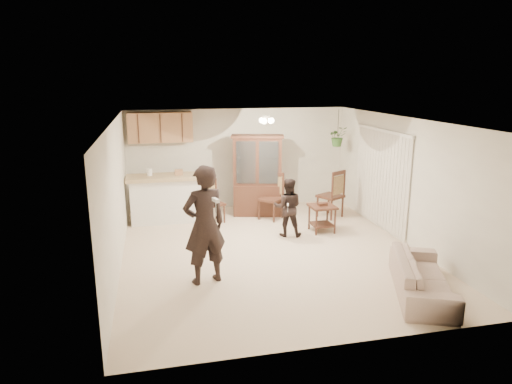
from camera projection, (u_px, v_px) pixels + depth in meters
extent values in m
plane|color=beige|center=(270.00, 251.00, 8.76)|extent=(6.50, 6.50, 0.00)
cube|color=silver|center=(271.00, 120.00, 8.15)|extent=(5.50, 6.50, 0.02)
cube|color=silver|center=(238.00, 159.00, 11.53)|extent=(5.50, 0.02, 2.50)
cube|color=silver|center=(340.00, 251.00, 5.38)|extent=(5.50, 0.02, 2.50)
cube|color=silver|center=(116.00, 196.00, 7.86)|extent=(0.02, 6.50, 2.50)
cube|color=silver|center=(405.00, 181.00, 9.04)|extent=(0.02, 6.50, 2.50)
cube|color=white|center=(167.00, 200.00, 10.46)|extent=(1.60, 0.55, 1.00)
cube|color=tan|center=(166.00, 177.00, 10.33)|extent=(1.75, 0.70, 0.08)
cube|color=#8D5E3D|center=(160.00, 127.00, 10.74)|extent=(1.50, 0.34, 0.70)
imported|color=#396327|center=(338.00, 137.00, 11.07)|extent=(0.43, 0.37, 0.48)
cylinder|color=black|center=(338.00, 123.00, 10.99)|extent=(0.01, 0.01, 0.65)
imported|color=beige|center=(422.00, 271.00, 6.96)|extent=(1.39, 2.01, 0.73)
imported|color=black|center=(205.00, 229.00, 7.23)|extent=(0.75, 0.60, 1.80)
imported|color=black|center=(288.00, 205.00, 9.47)|extent=(0.78, 0.68, 1.35)
cube|color=#391D14|center=(257.00, 199.00, 11.02)|extent=(1.21, 0.72, 0.76)
cube|color=#391D14|center=(257.00, 161.00, 10.79)|extent=(1.20, 0.66, 1.13)
cube|color=silver|center=(257.00, 161.00, 10.79)|extent=(0.96, 0.26, 0.99)
cube|color=#391D14|center=(257.00, 136.00, 10.64)|extent=(1.31, 0.76, 0.06)
cube|color=#391D14|center=(322.00, 206.00, 9.76)|extent=(0.54, 0.54, 0.04)
cube|color=#391D14|center=(322.00, 224.00, 9.85)|extent=(0.46, 0.46, 0.03)
cube|color=#391D14|center=(322.00, 204.00, 9.74)|extent=(0.19, 0.13, 0.06)
cube|color=#391D14|center=(213.00, 204.00, 10.42)|extent=(0.57, 0.57, 0.05)
cube|color=#A57A52|center=(213.00, 193.00, 10.36)|extent=(0.31, 0.16, 0.38)
cube|color=#391D14|center=(213.00, 182.00, 10.30)|extent=(0.38, 0.19, 0.08)
cube|color=#391D14|center=(271.00, 199.00, 10.66)|extent=(0.69, 0.69, 0.05)
cube|color=#A57A52|center=(271.00, 187.00, 10.58)|extent=(0.28, 0.28, 0.42)
cube|color=#391D14|center=(271.00, 175.00, 10.52)|extent=(0.35, 0.34, 0.08)
cube|color=#391D14|center=(330.00, 196.00, 10.81)|extent=(0.69, 0.69, 0.06)
cube|color=#A57A52|center=(331.00, 183.00, 10.74)|extent=(0.35, 0.22, 0.44)
cube|color=#391D14|center=(331.00, 172.00, 10.67)|extent=(0.42, 0.27, 0.09)
cube|color=white|center=(216.00, 200.00, 6.71)|extent=(0.10, 0.18, 0.05)
cube|color=white|center=(288.00, 205.00, 9.18)|extent=(0.06, 0.11, 0.03)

